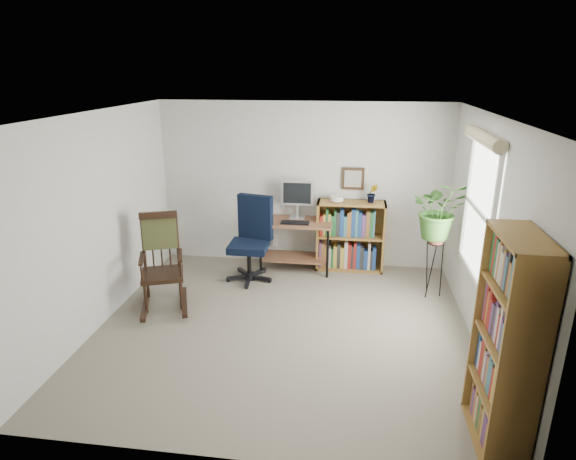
# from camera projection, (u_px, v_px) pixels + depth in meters

# --- Properties ---
(floor) EXTENTS (4.20, 4.00, 0.00)m
(floor) POSITION_uv_depth(u_px,v_px,m) (283.00, 327.00, 5.54)
(floor) COLOR gray
(floor) RESTS_ON ground
(ceiling) EXTENTS (4.20, 4.00, 0.00)m
(ceiling) POSITION_uv_depth(u_px,v_px,m) (283.00, 114.00, 4.77)
(ceiling) COLOR white
(ceiling) RESTS_ON ground
(wall_back) EXTENTS (4.20, 0.00, 2.40)m
(wall_back) POSITION_uv_depth(u_px,v_px,m) (303.00, 185.00, 7.03)
(wall_back) COLOR beige
(wall_back) RESTS_ON ground
(wall_front) EXTENTS (4.20, 0.00, 2.40)m
(wall_front) POSITION_uv_depth(u_px,v_px,m) (240.00, 321.00, 3.28)
(wall_front) COLOR beige
(wall_front) RESTS_ON ground
(wall_left) EXTENTS (0.00, 4.00, 2.40)m
(wall_left) POSITION_uv_depth(u_px,v_px,m) (99.00, 221.00, 5.42)
(wall_left) COLOR beige
(wall_left) RESTS_ON ground
(wall_right) EXTENTS (0.00, 4.00, 2.40)m
(wall_right) POSITION_uv_depth(u_px,v_px,m) (487.00, 238.00, 4.88)
(wall_right) COLOR beige
(wall_right) RESTS_ON ground
(window) EXTENTS (0.12, 1.20, 1.50)m
(window) POSITION_uv_depth(u_px,v_px,m) (479.00, 210.00, 5.10)
(window) COLOR white
(window) RESTS_ON wall_right
(desk) EXTENTS (1.04, 0.57, 0.75)m
(desk) POSITION_uv_depth(u_px,v_px,m) (296.00, 245.00, 7.02)
(desk) COLOR brown
(desk) RESTS_ON floor
(monitor) EXTENTS (0.46, 0.16, 0.56)m
(monitor) POSITION_uv_depth(u_px,v_px,m) (297.00, 200.00, 6.94)
(monitor) COLOR silver
(monitor) RESTS_ON desk
(keyboard) EXTENTS (0.40, 0.15, 0.02)m
(keyboard) POSITION_uv_depth(u_px,v_px,m) (295.00, 223.00, 6.78)
(keyboard) COLOR black
(keyboard) RESTS_ON desk
(office_chair) EXTENTS (0.78, 0.78, 1.19)m
(office_chair) POSITION_uv_depth(u_px,v_px,m) (249.00, 240.00, 6.59)
(office_chair) COLOR black
(office_chair) RESTS_ON floor
(rocking_chair) EXTENTS (0.94, 1.18, 1.20)m
(rocking_chair) POSITION_uv_depth(u_px,v_px,m) (161.00, 262.00, 5.83)
(rocking_chair) COLOR black
(rocking_chair) RESTS_ON floor
(low_bookshelf) EXTENTS (0.97, 0.32, 1.03)m
(low_bookshelf) POSITION_uv_depth(u_px,v_px,m) (350.00, 236.00, 6.99)
(low_bookshelf) COLOR olive
(low_bookshelf) RESTS_ON floor
(tall_bookshelf) EXTENTS (0.33, 0.76, 1.73)m
(tall_bookshelf) POSITION_uv_depth(u_px,v_px,m) (506.00, 344.00, 3.61)
(tall_bookshelf) COLOR olive
(tall_bookshelf) RESTS_ON floor
(plant_stand) EXTENTS (0.31, 0.31, 0.85)m
(plant_stand) POSITION_uv_depth(u_px,v_px,m) (434.00, 265.00, 6.19)
(plant_stand) COLOR black
(plant_stand) RESTS_ON floor
(spider_plant) EXTENTS (1.69, 1.88, 1.47)m
(spider_plant) POSITION_uv_depth(u_px,v_px,m) (442.00, 182.00, 5.84)
(spider_plant) COLOR #2F5E21
(spider_plant) RESTS_ON plant_stand
(potted_plant_small) EXTENTS (0.13, 0.24, 0.11)m
(potted_plant_small) POSITION_uv_depth(u_px,v_px,m) (372.00, 199.00, 6.78)
(potted_plant_small) COLOR #2F5E21
(potted_plant_small) RESTS_ON low_bookshelf
(framed_picture) EXTENTS (0.32, 0.04, 0.32)m
(framed_picture) POSITION_uv_depth(u_px,v_px,m) (353.00, 179.00, 6.87)
(framed_picture) COLOR black
(framed_picture) RESTS_ON wall_back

